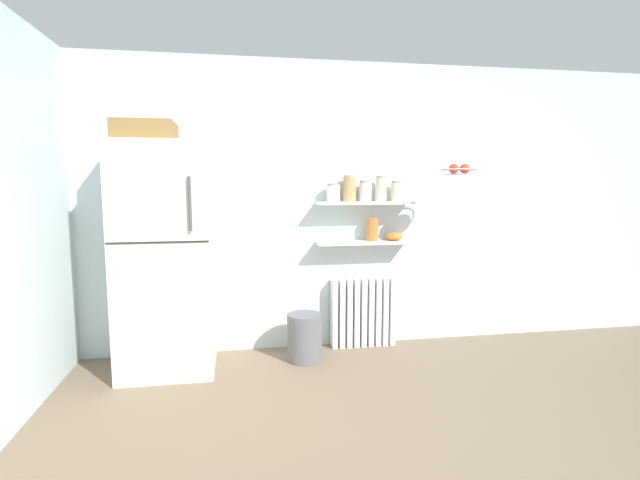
# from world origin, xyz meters

# --- Properties ---
(ground_plane) EXTENTS (7.04, 7.04, 0.00)m
(ground_plane) POSITION_xyz_m (0.00, 0.50, 0.00)
(ground_plane) COLOR #7A6651
(back_wall) EXTENTS (7.04, 0.10, 2.60)m
(back_wall) POSITION_xyz_m (0.00, 2.05, 1.30)
(back_wall) COLOR silver
(back_wall) RESTS_ON ground_plane
(refrigerator) EXTENTS (0.74, 0.71, 1.99)m
(refrigerator) POSITION_xyz_m (-1.41, 1.66, 0.95)
(refrigerator) COLOR silver
(refrigerator) RESTS_ON ground_plane
(radiator) EXTENTS (0.60, 0.12, 0.64)m
(radiator) POSITION_xyz_m (0.31, 1.92, 0.32)
(radiator) COLOR white
(radiator) RESTS_ON ground_plane
(wall_shelf_lower) EXTENTS (0.88, 0.22, 0.02)m
(wall_shelf_lower) POSITION_xyz_m (0.31, 1.89, 0.98)
(wall_shelf_lower) COLOR white
(wall_shelf_upper) EXTENTS (0.88, 0.22, 0.02)m
(wall_shelf_upper) POSITION_xyz_m (0.31, 1.89, 1.34)
(wall_shelf_upper) COLOR white
(storage_jar_0) EXTENTS (0.12, 0.12, 0.16)m
(storage_jar_0) POSITION_xyz_m (0.01, 1.89, 1.43)
(storage_jar_0) COLOR silver
(storage_jar_0) RESTS_ON wall_shelf_upper
(storage_jar_1) EXTENTS (0.12, 0.12, 0.24)m
(storage_jar_1) POSITION_xyz_m (0.16, 1.89, 1.47)
(storage_jar_1) COLOR tan
(storage_jar_1) RESTS_ON wall_shelf_upper
(storage_jar_2) EXTENTS (0.11, 0.11, 0.19)m
(storage_jar_2) POSITION_xyz_m (0.31, 1.89, 1.45)
(storage_jar_2) COLOR silver
(storage_jar_2) RESTS_ON wall_shelf_upper
(storage_jar_3) EXTENTS (0.10, 0.10, 0.23)m
(storage_jar_3) POSITION_xyz_m (0.45, 1.89, 1.47)
(storage_jar_3) COLOR beige
(storage_jar_3) RESTS_ON wall_shelf_upper
(storage_jar_4) EXTENTS (0.11, 0.11, 0.19)m
(storage_jar_4) POSITION_xyz_m (0.60, 1.89, 1.45)
(storage_jar_4) COLOR beige
(storage_jar_4) RESTS_ON wall_shelf_upper
(vase) EXTENTS (0.10, 0.10, 0.21)m
(vase) POSITION_xyz_m (0.38, 1.89, 1.10)
(vase) COLOR #CC7033
(vase) RESTS_ON wall_shelf_lower
(shelf_bowl) EXTENTS (0.16, 0.16, 0.07)m
(shelf_bowl) POSITION_xyz_m (0.59, 1.89, 1.03)
(shelf_bowl) COLOR orange
(shelf_bowl) RESTS_ON wall_shelf_lower
(trash_bin) EXTENTS (0.30, 0.30, 0.41)m
(trash_bin) POSITION_xyz_m (-0.29, 1.65, 0.20)
(trash_bin) COLOR slate
(trash_bin) RESTS_ON ground_plane
(hanging_fruit_basket) EXTENTS (0.31, 0.31, 0.09)m
(hanging_fruit_basket) POSITION_xyz_m (1.00, 1.48, 1.63)
(hanging_fruit_basket) COLOR #B2B2B7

